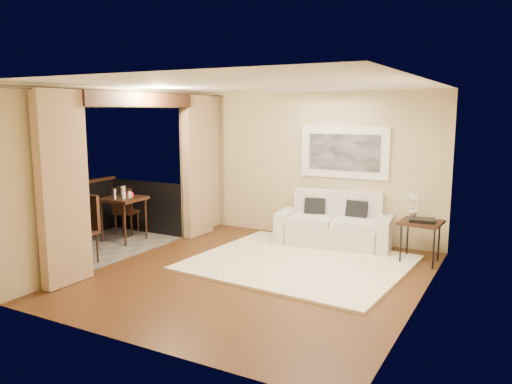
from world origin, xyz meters
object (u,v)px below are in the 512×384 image
Objects in this scene: sofa at (335,227)px; balcony_chair_far at (124,208)px; orchid at (413,204)px; bistro_table at (123,202)px; balcony_chair_near at (84,223)px; side_table at (421,225)px; ice_bucket at (122,191)px.

balcony_chair_far is (-3.80, -1.18, 0.19)m from sofa.
orchid reaches higher than bistro_table.
bistro_table is 1.35m from balcony_chair_near.
balcony_chair_far is (-5.31, -0.86, -0.08)m from side_table.
balcony_chair_far is at bearing 118.85° from balcony_chair_near.
bistro_table is (-4.84, -1.38, -0.17)m from orchid.
balcony_chair_far is at bearing 132.28° from bistro_table.
sofa is at bearing 47.46° from balcony_chair_near.
bistro_table is 0.88× the size of balcony_chair_far.
orchid reaches higher than balcony_chair_near.
ice_bucket is (-5.11, -1.10, 0.30)m from side_table.
orchid reaches higher than sofa.
balcony_chair_far is at bearing -168.67° from orchid.
sofa reaches higher than side_table.
sofa is 1.47m from orchid.
sofa is 10.24× the size of ice_bucket.
balcony_chair_near is at bearing -149.08° from orchid.
sofa is 1.57m from side_table.
orchid is 5.03m from bistro_table.
orchid is at bearing 15.87° from bistro_table.
balcony_chair_near reaches higher than bistro_table.
balcony_chair_near is (-4.60, -2.48, 0.01)m from side_table.
sofa is 1.93× the size of balcony_chair_near.
ice_bucket is (-0.51, 1.38, 0.28)m from balcony_chair_near.
bistro_table is at bearing -41.36° from ice_bucket.
orchid reaches higher than side_table.
balcony_chair_near is (-3.09, -2.80, 0.29)m from sofa.
balcony_chair_near reaches higher than ice_bucket.
balcony_chair_near is at bearing 94.19° from balcony_chair_far.
orchid is 5.18m from balcony_chair_near.
side_table is 0.62× the size of balcony_chair_near.
balcony_chair_near reaches higher than sofa.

